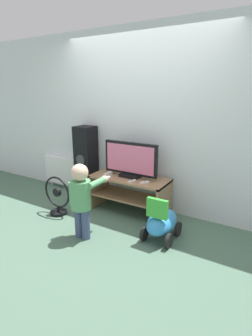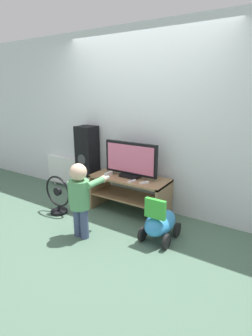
{
  "view_description": "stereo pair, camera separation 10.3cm",
  "coord_description": "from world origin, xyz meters",
  "px_view_note": "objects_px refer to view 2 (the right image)",
  "views": [
    {
      "loc": [
        1.79,
        -2.82,
        1.73
      ],
      "look_at": [
        0.0,
        0.15,
        0.7
      ],
      "focal_mm": 28.0,
      "sensor_mm": 36.0,
      "label": 1
    },
    {
      "loc": [
        1.87,
        -2.77,
        1.73
      ],
      "look_at": [
        0.0,
        0.15,
        0.7
      ],
      "focal_mm": 28.0,
      "sensor_mm": 36.0,
      "label": 2
    }
  ],
  "objects_px": {
    "remote_primary": "(144,183)",
    "floor_fan": "(58,197)",
    "remote_secondary": "(132,181)",
    "ride_on_toy": "(160,223)",
    "child": "(80,195)",
    "television": "(131,160)",
    "speaker_tower": "(87,152)",
    "game_console": "(108,174)",
    "radiator": "(65,170)"
  },
  "relations": [
    {
      "from": "television",
      "to": "ride_on_toy",
      "type": "xyz_separation_m",
      "value": [
        0.7,
        -0.46,
        -0.57
      ]
    },
    {
      "from": "game_console",
      "to": "radiator",
      "type": "height_order",
      "value": "game_console"
    },
    {
      "from": "remote_secondary",
      "to": "floor_fan",
      "type": "bearing_deg",
      "value": -156.25
    },
    {
      "from": "remote_primary",
      "to": "radiator",
      "type": "relative_size",
      "value": 0.16
    },
    {
      "from": "floor_fan",
      "to": "television",
      "type": "bearing_deg",
      "value": 35.91
    },
    {
      "from": "game_console",
      "to": "floor_fan",
      "type": "distance_m",
      "value": 0.8
    },
    {
      "from": "speaker_tower",
      "to": "floor_fan",
      "type": "bearing_deg",
      "value": -85.98
    },
    {
      "from": "radiator",
      "to": "game_console",
      "type": "bearing_deg",
      "value": -15.86
    },
    {
      "from": "child",
      "to": "television",
      "type": "bearing_deg",
      "value": 81.81
    },
    {
      "from": "ride_on_toy",
      "to": "child",
      "type": "bearing_deg",
      "value": -150.96
    },
    {
      "from": "game_console",
      "to": "speaker_tower",
      "type": "height_order",
      "value": "speaker_tower"
    },
    {
      "from": "television",
      "to": "speaker_tower",
      "type": "bearing_deg",
      "value": 172.6
    },
    {
      "from": "child",
      "to": "speaker_tower",
      "type": "distance_m",
      "value": 1.31
    },
    {
      "from": "game_console",
      "to": "remote_primary",
      "type": "height_order",
      "value": "game_console"
    },
    {
      "from": "remote_primary",
      "to": "floor_fan",
      "type": "relative_size",
      "value": 0.22
    },
    {
      "from": "child",
      "to": "speaker_tower",
      "type": "xyz_separation_m",
      "value": [
        -0.77,
        1.03,
        0.22
      ]
    },
    {
      "from": "game_console",
      "to": "radiator",
      "type": "distance_m",
      "value": 1.35
    },
    {
      "from": "ride_on_toy",
      "to": "speaker_tower",
      "type": "bearing_deg",
      "value": 160.32
    },
    {
      "from": "radiator",
      "to": "remote_secondary",
      "type": "bearing_deg",
      "value": -13.86
    },
    {
      "from": "remote_primary",
      "to": "floor_fan",
      "type": "bearing_deg",
      "value": -157.6
    },
    {
      "from": "child",
      "to": "ride_on_toy",
      "type": "distance_m",
      "value": 1.01
    },
    {
      "from": "remote_primary",
      "to": "speaker_tower",
      "type": "xyz_separation_m",
      "value": [
        -1.21,
        0.26,
        0.22
      ]
    },
    {
      "from": "television",
      "to": "floor_fan",
      "type": "bearing_deg",
      "value": -144.09
    },
    {
      "from": "game_console",
      "to": "radiator",
      "type": "xyz_separation_m",
      "value": [
        -1.27,
        0.36,
        -0.25
      ]
    },
    {
      "from": "television",
      "to": "remote_primary",
      "type": "xyz_separation_m",
      "value": [
        0.3,
        -0.14,
        -0.24
      ]
    },
    {
      "from": "child",
      "to": "floor_fan",
      "type": "distance_m",
      "value": 0.84
    },
    {
      "from": "remote_primary",
      "to": "remote_secondary",
      "type": "relative_size",
      "value": 0.96
    },
    {
      "from": "remote_secondary",
      "to": "ride_on_toy",
      "type": "distance_m",
      "value": 0.71
    },
    {
      "from": "speaker_tower",
      "to": "radiator",
      "type": "height_order",
      "value": "speaker_tower"
    },
    {
      "from": "remote_primary",
      "to": "ride_on_toy",
      "type": "xyz_separation_m",
      "value": [
        0.4,
        -0.31,
        -0.34
      ]
    },
    {
      "from": "remote_secondary",
      "to": "floor_fan",
      "type": "relative_size",
      "value": 0.24
    },
    {
      "from": "television",
      "to": "remote_secondary",
      "type": "distance_m",
      "value": 0.33
    },
    {
      "from": "remote_secondary",
      "to": "speaker_tower",
      "type": "bearing_deg",
      "value": 163.8
    },
    {
      "from": "speaker_tower",
      "to": "ride_on_toy",
      "type": "height_order",
      "value": "speaker_tower"
    },
    {
      "from": "remote_secondary",
      "to": "ride_on_toy",
      "type": "xyz_separation_m",
      "value": [
        0.57,
        -0.27,
        -0.34
      ]
    },
    {
      "from": "child",
      "to": "radiator",
      "type": "relative_size",
      "value": 1.19
    },
    {
      "from": "remote_secondary",
      "to": "radiator",
      "type": "relative_size",
      "value": 0.17
    },
    {
      "from": "speaker_tower",
      "to": "radiator",
      "type": "xyz_separation_m",
      "value": [
        -0.67,
        0.12,
        -0.45
      ]
    },
    {
      "from": "television",
      "to": "remote_primary",
      "type": "relative_size",
      "value": 6.41
    },
    {
      "from": "ride_on_toy",
      "to": "radiator",
      "type": "xyz_separation_m",
      "value": [
        -2.28,
        0.69,
        0.1
      ]
    },
    {
      "from": "game_console",
      "to": "radiator",
      "type": "relative_size",
      "value": 0.21
    },
    {
      "from": "speaker_tower",
      "to": "radiator",
      "type": "relative_size",
      "value": 1.52
    },
    {
      "from": "game_console",
      "to": "child",
      "type": "relative_size",
      "value": 0.18
    },
    {
      "from": "floor_fan",
      "to": "radiator",
      "type": "bearing_deg",
      "value": 130.22
    },
    {
      "from": "remote_primary",
      "to": "floor_fan",
      "type": "height_order",
      "value": "floor_fan"
    },
    {
      "from": "television",
      "to": "game_console",
      "type": "height_order",
      "value": "television"
    },
    {
      "from": "game_console",
      "to": "remote_secondary",
      "type": "height_order",
      "value": "game_console"
    },
    {
      "from": "remote_secondary",
      "to": "radiator",
      "type": "distance_m",
      "value": 1.78
    },
    {
      "from": "child",
      "to": "ride_on_toy",
      "type": "bearing_deg",
      "value": 29.04
    },
    {
      "from": "television",
      "to": "remote_secondary",
      "type": "xyz_separation_m",
      "value": [
        0.13,
        -0.18,
        -0.24
      ]
    }
  ]
}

